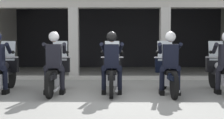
% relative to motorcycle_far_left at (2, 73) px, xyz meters
% --- Properties ---
extents(ground_plane, '(80.00, 80.00, 0.00)m').
position_rel_motorcycle_far_left_xyz_m(ground_plane, '(2.90, 2.71, -0.50)').
color(ground_plane, gray).
extents(station_building, '(11.11, 4.80, 3.15)m').
position_rel_motorcycle_far_left_xyz_m(station_building, '(3.13, 5.40, 1.54)').
color(station_building, black).
rests_on(station_building, ground).
extents(kerb_strip, '(10.61, 0.24, 0.12)m').
position_rel_motorcycle_far_left_xyz_m(kerb_strip, '(3.13, 2.45, -0.44)').
color(kerb_strip, '#B7B5AD').
rests_on(kerb_strip, ground).
extents(motorcycle_far_left, '(0.62, 2.04, 1.35)m').
position_rel_motorcycle_far_left_xyz_m(motorcycle_far_left, '(0.00, 0.00, 0.00)').
color(motorcycle_far_left, black).
rests_on(motorcycle_far_left, ground).
extents(motorcycle_left, '(0.62, 2.04, 1.35)m').
position_rel_motorcycle_far_left_xyz_m(motorcycle_left, '(1.45, 0.00, 0.00)').
color(motorcycle_left, black).
rests_on(motorcycle_left, ground).
extents(police_officer_left, '(0.63, 0.61, 1.58)m').
position_rel_motorcycle_far_left_xyz_m(police_officer_left, '(1.45, -0.28, 0.44)').
color(police_officer_left, black).
rests_on(police_officer_left, ground).
extents(motorcycle_center, '(0.62, 2.04, 1.35)m').
position_rel_motorcycle_far_left_xyz_m(motorcycle_center, '(2.90, 0.02, 0.00)').
color(motorcycle_center, black).
rests_on(motorcycle_center, ground).
extents(police_officer_center, '(0.63, 0.61, 1.58)m').
position_rel_motorcycle_far_left_xyz_m(police_officer_center, '(2.90, -0.27, 0.44)').
color(police_officer_center, black).
rests_on(police_officer_center, ground).
extents(motorcycle_right, '(0.62, 2.04, 1.35)m').
position_rel_motorcycle_far_left_xyz_m(motorcycle_right, '(4.36, -0.05, 0.00)').
color(motorcycle_right, black).
rests_on(motorcycle_right, ground).
extents(police_officer_right, '(0.63, 0.61, 1.58)m').
position_rel_motorcycle_far_left_xyz_m(police_officer_right, '(4.35, -0.34, 0.44)').
color(police_officer_right, black).
rests_on(police_officer_right, ground).
extents(motorcycle_far_right, '(0.62, 2.04, 1.35)m').
position_rel_motorcycle_far_left_xyz_m(motorcycle_far_right, '(5.81, 0.10, 0.00)').
color(motorcycle_far_right, black).
rests_on(motorcycle_far_right, ground).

